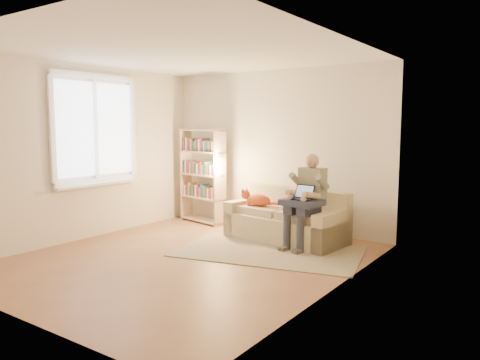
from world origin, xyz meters
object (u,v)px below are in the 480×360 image
Objects in this scene: person at (307,196)px; bookshelf at (202,171)px; sofa at (287,222)px; laptop at (300,195)px; cat at (260,200)px.

person is 0.80× the size of bookshelf.
sofa is 0.68m from laptop.
person is at bearing 0.02° from bookshelf.
sofa is at bearing 162.51° from person.
bookshelf reaches higher than cat.
cat is (-0.44, -0.06, 0.30)m from sofa.
sofa is 2.97× the size of cat.
bookshelf is at bearing 173.75° from cat.
bookshelf is (-2.27, 0.48, 0.18)m from person.
person is 4.11× the size of laptop.
sofa is 1.13× the size of bookshelf.
bookshelf is at bearing 172.52° from laptop.
bookshelf is (-2.22, 0.59, 0.16)m from laptop.
laptop reaches higher than cat.
person reaches higher than sofa.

